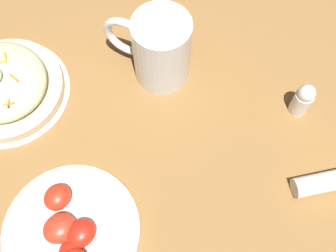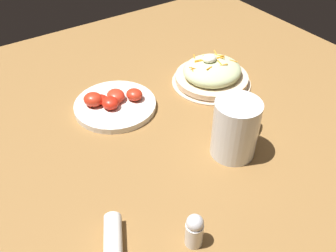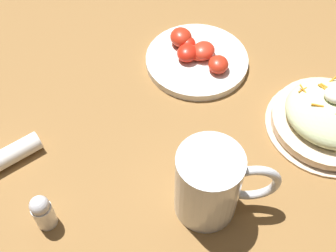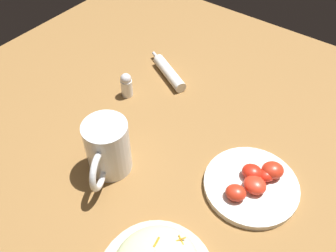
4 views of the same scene
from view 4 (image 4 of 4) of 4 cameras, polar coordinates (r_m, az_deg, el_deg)
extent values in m
plane|color=olive|center=(0.86, -0.79, -5.16)|extent=(1.43, 1.43, 0.00)
cylinder|color=orange|center=(0.68, 2.12, -17.78)|extent=(0.01, 0.02, 0.00)
cylinder|color=orange|center=(0.67, -1.87, -18.10)|extent=(0.02, 0.01, 0.00)
cylinder|color=orange|center=(0.68, 1.67, -17.82)|extent=(0.03, 0.02, 0.01)
cylinder|color=white|center=(0.80, -9.59, -3.33)|extent=(0.10, 0.10, 0.13)
cylinder|color=#B76B14|center=(0.82, -9.37, -4.49)|extent=(0.09, 0.09, 0.08)
cylinder|color=white|center=(0.79, -9.77, -2.36)|extent=(0.09, 0.09, 0.01)
torus|color=white|center=(0.76, -11.02, -7.06)|extent=(0.09, 0.05, 0.09)
cylinder|color=white|center=(1.06, 0.19, 8.50)|extent=(0.10, 0.15, 0.03)
cylinder|color=silver|center=(1.13, -1.97, 11.16)|extent=(0.03, 0.04, 0.01)
cylinder|color=white|center=(0.82, 13.14, -9.27)|extent=(0.21, 0.21, 0.02)
ellipsoid|color=red|center=(0.82, 13.32, -7.19)|extent=(0.05, 0.05, 0.03)
ellipsoid|color=red|center=(0.80, 13.75, -9.17)|extent=(0.05, 0.05, 0.03)
ellipsoid|color=red|center=(0.81, 13.31, -8.65)|extent=(0.04, 0.04, 0.02)
ellipsoid|color=red|center=(0.82, 15.45, -7.60)|extent=(0.05, 0.05, 0.02)
ellipsoid|color=red|center=(0.78, 10.81, -10.44)|extent=(0.05, 0.06, 0.03)
ellipsoid|color=red|center=(0.81, 13.85, -8.43)|extent=(0.05, 0.05, 0.02)
ellipsoid|color=red|center=(0.83, 16.40, -6.81)|extent=(0.07, 0.07, 0.03)
cylinder|color=white|center=(1.00, -6.61, 6.10)|extent=(0.03, 0.03, 0.05)
sphere|color=silver|center=(0.98, -6.77, 7.53)|extent=(0.03, 0.03, 0.03)
camera|label=1|loc=(0.67, 30.88, 39.83)|focal=43.99mm
camera|label=2|loc=(1.14, -12.89, 41.13)|focal=39.38mm
camera|label=3|loc=(0.77, -43.88, 34.49)|focal=46.42mm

